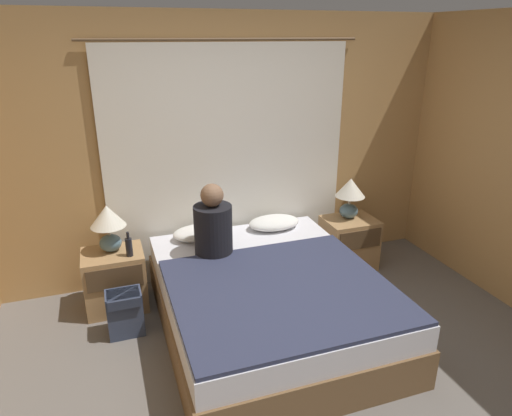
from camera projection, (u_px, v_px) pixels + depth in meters
ground_plane at (306, 389)px, 3.15m from camera, size 16.00×16.00×0.00m
wall_back at (227, 150)px, 4.39m from camera, size 4.46×0.06×2.50m
curtain_panel at (229, 164)px, 4.38m from camera, size 2.54×0.02×2.27m
bed at (268, 302)px, 3.72m from camera, size 1.67×2.08×0.51m
nightstand_left at (115, 280)px, 4.02m from camera, size 0.52×0.43×0.53m
nightstand_right at (349, 243)px, 4.73m from camera, size 0.52×0.43×0.53m
lamp_left at (108, 222)px, 3.87m from camera, size 0.30×0.30×0.42m
lamp_right at (350, 193)px, 4.58m from camera, size 0.30×0.30×0.42m
pillow_left at (200, 233)px, 4.24m from camera, size 0.51×0.32×0.12m
pillow_right at (274, 223)px, 4.46m from camera, size 0.51×0.32×0.12m
blanket_on_bed at (282, 290)px, 3.38m from camera, size 1.61×1.46×0.03m
person_left_in_bed at (213, 226)px, 3.86m from camera, size 0.33×0.33×0.64m
beer_bottle_on_left_stand at (129, 247)px, 3.84m from camera, size 0.06×0.06×0.22m
backpack_on_floor at (125, 311)px, 3.67m from camera, size 0.28×0.22×0.38m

